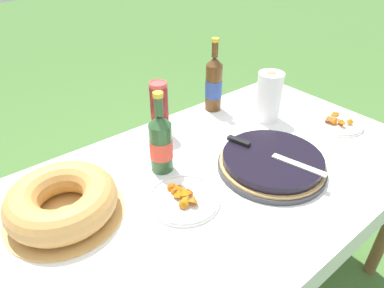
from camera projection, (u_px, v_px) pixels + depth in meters
name	position (u px, v px, depth m)	size (l,w,h in m)	color
garden_table	(196.00, 202.00, 1.20)	(1.80, 0.90, 0.76)	brown
tablecloth	(196.00, 189.00, 1.17)	(1.81, 0.91, 0.10)	white
berry_tart	(272.00, 163.00, 1.22)	(0.39, 0.39, 0.06)	#38383D
serving_knife	(266.00, 152.00, 1.21)	(0.11, 0.37, 0.01)	silver
bundt_cake	(62.00, 201.00, 1.02)	(0.36, 0.36, 0.11)	tan
cup_stack	(159.00, 109.00, 1.38)	(0.07, 0.07, 0.23)	#E04C47
cider_bottle_green	(161.00, 143.00, 1.17)	(0.08, 0.08, 0.30)	#2D562D
cider_bottle_amber	(214.00, 84.00, 1.55)	(0.08, 0.08, 0.33)	brown
snack_plate_left	(184.00, 198.00, 1.09)	(0.23, 0.23, 0.06)	white
snack_plate_right	(336.00, 122.00, 1.49)	(0.24, 0.24, 0.05)	white
paper_towel_roll	(269.00, 97.00, 1.48)	(0.11, 0.11, 0.22)	white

